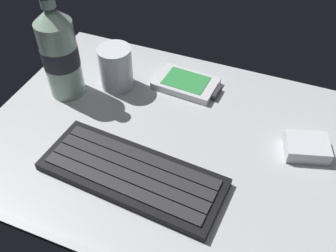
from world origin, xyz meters
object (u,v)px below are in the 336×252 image
handheld_device (187,84)px  water_bottle (60,52)px  juice_cup (116,69)px  keyboard (132,174)px  charger_block (307,147)px

handheld_device → water_bottle: 24.60cm
juice_cup → handheld_device: bearing=19.9°
keyboard → handheld_device: bearing=89.2°
keyboard → juice_cup: juice_cup is taller
water_bottle → juice_cup: bearing=32.6°
water_bottle → charger_block: size_ratio=2.97×
water_bottle → keyboard: bearing=-34.9°
juice_cup → charger_block: size_ratio=1.21×
charger_block → water_bottle: bearing=-178.7°
keyboard → juice_cup: (-12.51, 19.58, 3.10)cm
keyboard → handheld_device: size_ratio=2.26×
keyboard → water_bottle: size_ratio=1.43×
juice_cup → water_bottle: water_bottle is taller
water_bottle → charger_block: water_bottle is taller
juice_cup → water_bottle: size_ratio=0.41×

